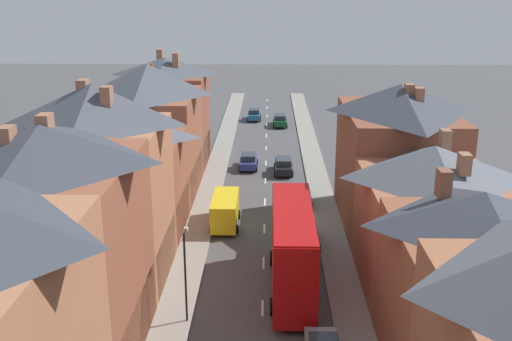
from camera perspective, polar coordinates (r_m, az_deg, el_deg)
name	(u,v)px	position (r m, az deg, el deg)	size (l,w,h in m)	color
pavement_left	(209,193)	(54.77, -4.47, -2.17)	(2.20, 104.00, 0.14)	gray
pavement_right	(321,194)	(54.71, 6.23, -2.25)	(2.20, 104.00, 0.14)	gray
centre_line_dashes	(265,202)	(52.64, 0.86, -3.02)	(0.14, 97.80, 0.01)	silver
terrace_row_left	(83,210)	(35.26, -16.17, -3.61)	(8.00, 63.46, 14.03)	#A36042
terrace_row_right	(489,279)	(28.99, 21.35, -9.57)	(8.00, 50.24, 14.20)	#A36042
double_decker_bus_lead	(292,248)	(37.15, 3.47, -7.36)	(2.74, 10.80, 5.30)	#B70F0F
car_near_blue	(280,120)	(80.78, 2.31, 4.82)	(1.90, 4.31, 1.59)	#144728
car_near_silver	(283,165)	(60.44, 2.63, 0.49)	(1.90, 4.39, 1.60)	black
car_parked_right_a	(306,235)	(43.98, 4.83, -6.19)	(1.90, 4.05, 1.61)	#144728
car_mid_black	(254,114)	(84.33, -0.19, 5.37)	(1.90, 3.93, 1.60)	#236093
car_parked_left_b	(301,195)	(52.17, 4.27, -2.33)	(1.90, 4.41, 1.58)	#4C515B
car_far_grey	(248,161)	(61.94, -0.73, 0.92)	(1.90, 3.97, 1.59)	navy
delivery_van	(225,210)	(47.19, -2.97, -3.77)	(2.20, 5.20, 2.41)	yellow
street_lamp	(186,270)	(33.72, -6.73, -9.35)	(0.20, 1.12, 5.50)	black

